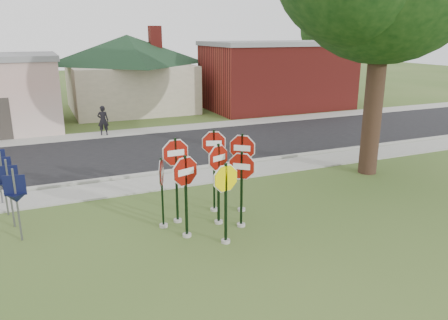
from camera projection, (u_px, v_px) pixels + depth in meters
name	position (u px, v px, depth m)	size (l,w,h in m)	color
ground	(231.00, 245.00, 11.37)	(120.00, 120.00, 0.00)	#385620
sidewalk_near	(170.00, 181.00, 16.20)	(60.00, 1.60, 0.06)	gray
road	(142.00, 152.00, 20.17)	(60.00, 7.00, 0.04)	black
sidewalk_far	(124.00, 133.00, 23.95)	(60.00, 1.60, 0.06)	gray
curb	(163.00, 172.00, 17.07)	(60.00, 0.20, 0.14)	gray
stop_sign_center	(218.00, 174.00, 12.28)	(0.93, 0.38, 2.48)	#A7A39B
stop_sign_yellow	(226.00, 194.00, 11.14)	(0.99, 0.24, 2.29)	#A7A39B
stop_sign_left	(186.00, 185.00, 11.46)	(1.04, 0.36, 2.40)	#A7A39B
stop_sign_right	(242.00, 179.00, 12.11)	(0.81, 0.70, 2.32)	#A7A39B
stop_sign_back_right	(214.00, 160.00, 13.13)	(0.94, 0.35, 2.67)	#A7A39B
stop_sign_back_left	(176.00, 168.00, 12.33)	(1.06, 0.24, 2.63)	#A7A39B
stop_sign_far_right	(242.00, 161.00, 13.14)	(0.86, 0.70, 2.57)	#A7A39B
stop_sign_far_left	(162.00, 184.00, 12.10)	(0.41, 0.96, 2.15)	#A7A39B
route_sign_row	(3.00, 177.00, 12.93)	(1.43, 4.63, 2.00)	#59595E
building_house	(128.00, 58.00, 30.49)	(11.60, 11.60, 6.20)	beige
building_brick	(277.00, 75.00, 31.56)	(10.20, 6.20, 4.75)	maroon
bg_tree_right	(330.00, 30.00, 41.09)	(5.60, 5.60, 8.40)	#2F1E15
pedestrian	(103.00, 120.00, 23.17)	(0.58, 0.38, 1.58)	black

